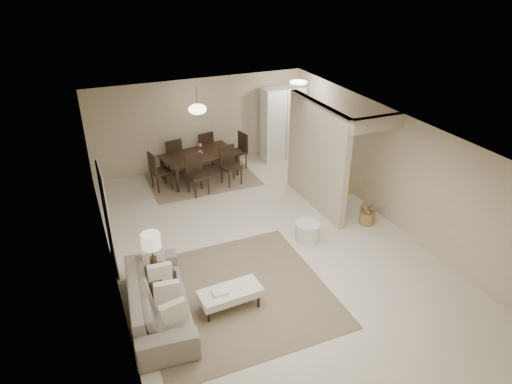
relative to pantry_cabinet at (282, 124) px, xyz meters
name	(u,v)px	position (x,y,z in m)	size (l,w,h in m)	color
floor	(267,247)	(-2.35, -4.15, -1.05)	(9.00, 9.00, 0.00)	beige
ceiling	(268,133)	(-2.35, -4.15, 1.45)	(9.00, 9.00, 0.00)	white
back_wall	(200,124)	(-2.35, 0.35, 0.20)	(6.00, 6.00, 0.00)	tan
left_wall	(107,225)	(-5.35, -4.15, 0.20)	(9.00, 9.00, 0.00)	tan
right_wall	(393,169)	(0.65, -4.15, 0.20)	(9.00, 9.00, 0.00)	tan
partition	(316,156)	(-0.55, -2.90, 0.20)	(0.15, 2.50, 2.50)	tan
doorway	(107,220)	(-5.32, -3.55, -0.03)	(0.04, 0.90, 2.04)	black
pantry_cabinet	(282,124)	(0.00, 0.00, 0.00)	(1.20, 0.55, 2.10)	white
flush_light	(298,82)	(-0.05, -0.95, 1.41)	(0.44, 0.44, 0.05)	white
living_rug	(235,294)	(-3.46, -5.27, -1.04)	(3.20, 3.20, 0.01)	brown
sofa	(159,298)	(-4.80, -5.27, -0.70)	(0.93, 2.37, 0.69)	gray
ottoman_bench	(230,294)	(-3.66, -5.57, -0.75)	(1.09, 0.55, 0.38)	beige
side_table	(156,285)	(-4.75, -4.83, -0.77)	(0.51, 0.51, 0.56)	black
table_lamp	(151,244)	(-4.75, -4.83, 0.08)	(0.32, 0.32, 0.76)	#47301E
round_pouf	(308,232)	(-1.45, -4.25, -0.84)	(0.53, 0.53, 0.41)	beige
wicker_basket	(367,217)	(0.11, -4.15, -0.90)	(0.34, 0.34, 0.29)	brown
dining_rug	(202,178)	(-2.62, -0.45, -1.04)	(2.80, 2.10, 0.01)	#816C50
dining_table	(201,166)	(-2.62, -0.45, -0.70)	(1.98, 1.10, 0.70)	black
dining_chairs	(201,161)	(-2.62, -0.45, -0.54)	(2.77, 2.22, 1.02)	black
vase	(200,152)	(-2.62, -0.45, -0.29)	(0.13, 0.13, 0.13)	white
yellow_mat	(333,192)	(0.24, -2.55, -1.04)	(0.81, 0.50, 0.01)	yellow
pendant_light	(197,109)	(-2.62, -0.45, 0.87)	(0.46, 0.46, 0.71)	#47301E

